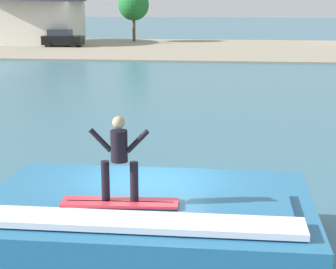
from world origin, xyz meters
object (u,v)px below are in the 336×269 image
wave_crest (148,226)px  house_with_chimney (37,6)px  car_near_shore (62,38)px  surfboard (120,203)px  tree_short_bushy (134,5)px  surfer (119,154)px

wave_crest → house_with_chimney: bearing=110.9°
wave_crest → car_near_shore: 49.40m
surfboard → car_near_shore: car_near_shore is taller
car_near_shore → house_with_chimney: size_ratio=0.37×
wave_crest → house_with_chimney: (-19.41, 50.83, 3.48)m
wave_crest → surfboard: 1.12m
house_with_chimney → tree_short_bushy: (10.04, 3.06, 0.03)m
house_with_chimney → tree_short_bushy: 10.50m
tree_short_bushy → surfer: bearing=-80.7°
surfboard → surfer: (-0.01, 0.06, 0.95)m
tree_short_bushy → surfboard: bearing=-80.7°
surfer → house_with_chimney: size_ratio=0.15×
surfer → tree_short_bushy: (-8.93, 54.54, 1.81)m
surfboard → surfer: 0.95m
surfboard → tree_short_bushy: size_ratio=0.38×
car_near_shore → tree_short_bushy: bearing=48.5°
car_near_shore → house_with_chimney: 6.36m
surfer → car_near_shore: 49.90m
surfboard → surfer: surfer is taller
surfboard → tree_short_bushy: (-8.94, 54.60, 2.75)m
house_with_chimney → tree_short_bushy: size_ratio=1.86×
surfboard → car_near_shore: size_ratio=0.55×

